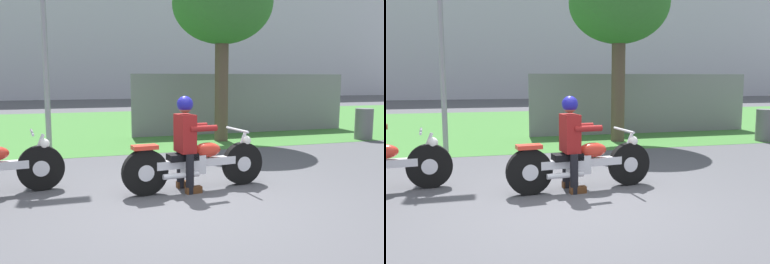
# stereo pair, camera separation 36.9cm
# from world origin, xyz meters

# --- Properties ---
(ground) EXTENTS (120.00, 120.00, 0.00)m
(ground) POSITION_xyz_m (0.00, 0.00, 0.00)
(ground) COLOR #4C4C51
(grass_verge) EXTENTS (60.00, 12.00, 0.01)m
(grass_verge) POSITION_xyz_m (0.00, 9.82, 0.00)
(grass_verge) COLOR #3D7533
(grass_verge) RESTS_ON ground
(stadium_facade) EXTENTS (60.88, 8.00, 12.55)m
(stadium_facade) POSITION_xyz_m (1.27, 32.86, 6.28)
(stadium_facade) COLOR silver
(stadium_facade) RESTS_ON ground
(motorcycle_lead) EXTENTS (2.27, 0.66, 0.89)m
(motorcycle_lead) POSITION_xyz_m (0.30, 0.71, 0.40)
(motorcycle_lead) COLOR black
(motorcycle_lead) RESTS_ON ground
(rider_lead) EXTENTS (0.58, 0.49, 1.41)m
(rider_lead) POSITION_xyz_m (0.14, 0.69, 0.83)
(rider_lead) COLOR black
(rider_lead) RESTS_ON ground
(tree_roadside) EXTENTS (2.61, 2.61, 4.65)m
(tree_roadside) POSITION_xyz_m (2.50, 5.12, 3.55)
(tree_roadside) COLOR brown
(tree_roadside) RESTS_ON ground
(trash_can) EXTENTS (0.47, 0.47, 0.85)m
(trash_can) POSITION_xyz_m (6.33, 4.14, 0.43)
(trash_can) COLOR #595E5B
(trash_can) RESTS_ON ground
(fence_segment) EXTENTS (7.00, 0.06, 1.80)m
(fence_segment) POSITION_xyz_m (3.82, 6.47, 0.90)
(fence_segment) COLOR slate
(fence_segment) RESTS_ON ground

